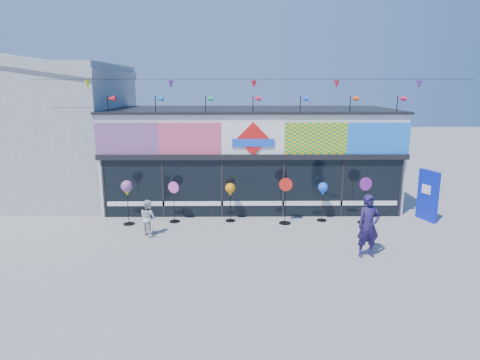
{
  "coord_description": "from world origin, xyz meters",
  "views": [
    {
      "loc": [
        -0.66,
        -12.81,
        5.11
      ],
      "look_at": [
        -0.51,
        2.0,
        1.8
      ],
      "focal_mm": 32.0,
      "sensor_mm": 36.0,
      "label": 1
    }
  ],
  "objects_px": {
    "spinner_1": "(174,201)",
    "adult_man": "(369,226)",
    "spinner_0": "(127,189)",
    "spinner_3": "(285,200)",
    "child": "(148,218)",
    "blue_sign": "(428,195)",
    "spinner_5": "(365,199)",
    "spinner_4": "(323,190)",
    "spinner_2": "(230,191)"
  },
  "relations": [
    {
      "from": "spinner_4",
      "to": "spinner_5",
      "type": "height_order",
      "value": "spinner_5"
    },
    {
      "from": "child",
      "to": "spinner_0",
      "type": "bearing_deg",
      "value": -4.97
    },
    {
      "from": "spinner_0",
      "to": "spinner_1",
      "type": "distance_m",
      "value": 1.77
    },
    {
      "from": "spinner_0",
      "to": "spinner_2",
      "type": "bearing_deg",
      "value": 5.39
    },
    {
      "from": "spinner_5",
      "to": "child",
      "type": "bearing_deg",
      "value": -170.84
    },
    {
      "from": "spinner_4",
      "to": "child",
      "type": "relative_size",
      "value": 1.19
    },
    {
      "from": "spinner_1",
      "to": "spinner_5",
      "type": "relative_size",
      "value": 0.89
    },
    {
      "from": "spinner_2",
      "to": "spinner_3",
      "type": "xyz_separation_m",
      "value": [
        2.06,
        -0.32,
        -0.27
      ]
    },
    {
      "from": "spinner_4",
      "to": "spinner_2",
      "type": "bearing_deg",
      "value": -179.78
    },
    {
      "from": "blue_sign",
      "to": "spinner_0",
      "type": "bearing_deg",
      "value": 163.55
    },
    {
      "from": "spinner_0",
      "to": "adult_man",
      "type": "height_order",
      "value": "adult_man"
    },
    {
      "from": "blue_sign",
      "to": "spinner_5",
      "type": "bearing_deg",
      "value": 169.14
    },
    {
      "from": "spinner_4",
      "to": "adult_man",
      "type": "relative_size",
      "value": 0.78
    },
    {
      "from": "spinner_1",
      "to": "adult_man",
      "type": "distance_m",
      "value": 7.18
    },
    {
      "from": "spinner_4",
      "to": "child",
      "type": "distance_m",
      "value": 6.53
    },
    {
      "from": "blue_sign",
      "to": "spinner_5",
      "type": "relative_size",
      "value": 1.11
    },
    {
      "from": "spinner_1",
      "to": "adult_man",
      "type": "relative_size",
      "value": 0.81
    },
    {
      "from": "spinner_1",
      "to": "spinner_2",
      "type": "distance_m",
      "value": 2.16
    },
    {
      "from": "spinner_3",
      "to": "adult_man",
      "type": "xyz_separation_m",
      "value": [
        2.14,
        -3.16,
        0.04
      ]
    },
    {
      "from": "spinner_2",
      "to": "spinner_4",
      "type": "height_order",
      "value": "spinner_4"
    },
    {
      "from": "child",
      "to": "blue_sign",
      "type": "bearing_deg",
      "value": -125.95
    },
    {
      "from": "spinner_3",
      "to": "adult_man",
      "type": "distance_m",
      "value": 3.82
    },
    {
      "from": "spinner_2",
      "to": "spinner_1",
      "type": "bearing_deg",
      "value": -177.95
    },
    {
      "from": "blue_sign",
      "to": "spinner_3",
      "type": "bearing_deg",
      "value": 165.4
    },
    {
      "from": "spinner_4",
      "to": "child",
      "type": "xyz_separation_m",
      "value": [
        -6.32,
        -1.56,
        -0.58
      ]
    },
    {
      "from": "spinner_5",
      "to": "spinner_3",
      "type": "bearing_deg",
      "value": -179.23
    },
    {
      "from": "child",
      "to": "spinner_4",
      "type": "bearing_deg",
      "value": -120.89
    },
    {
      "from": "spinner_0",
      "to": "adult_man",
      "type": "relative_size",
      "value": 0.87
    },
    {
      "from": "spinner_0",
      "to": "spinner_2",
      "type": "relative_size",
      "value": 1.13
    },
    {
      "from": "spinner_0",
      "to": "spinner_4",
      "type": "xyz_separation_m",
      "value": [
        7.31,
        0.37,
        -0.14
      ]
    },
    {
      "from": "blue_sign",
      "to": "child",
      "type": "relative_size",
      "value": 1.54
    },
    {
      "from": "spinner_2",
      "to": "blue_sign",
      "type": "bearing_deg",
      "value": 0.45
    },
    {
      "from": "spinner_5",
      "to": "adult_man",
      "type": "bearing_deg",
      "value": -104.63
    },
    {
      "from": "spinner_1",
      "to": "spinner_5",
      "type": "distance_m",
      "value": 7.16
    },
    {
      "from": "spinner_5",
      "to": "child",
      "type": "height_order",
      "value": "spinner_5"
    },
    {
      "from": "spinner_2",
      "to": "child",
      "type": "distance_m",
      "value": 3.25
    },
    {
      "from": "spinner_1",
      "to": "spinner_0",
      "type": "bearing_deg",
      "value": -170.41
    },
    {
      "from": "spinner_1",
      "to": "spinner_2",
      "type": "xyz_separation_m",
      "value": [
        2.12,
        0.08,
        0.36
      ]
    },
    {
      "from": "spinner_1",
      "to": "spinner_2",
      "type": "height_order",
      "value": "spinner_1"
    },
    {
      "from": "blue_sign",
      "to": "spinner_0",
      "type": "relative_size",
      "value": 1.16
    },
    {
      "from": "blue_sign",
      "to": "spinner_0",
      "type": "distance_m",
      "value": 11.36
    },
    {
      "from": "spinner_0",
      "to": "spinner_1",
      "type": "height_order",
      "value": "spinner_0"
    },
    {
      "from": "spinner_0",
      "to": "spinner_3",
      "type": "distance_m",
      "value": 5.87
    },
    {
      "from": "spinner_2",
      "to": "adult_man",
      "type": "height_order",
      "value": "adult_man"
    },
    {
      "from": "spinner_1",
      "to": "spinner_3",
      "type": "relative_size",
      "value": 0.9
    },
    {
      "from": "blue_sign",
      "to": "adult_man",
      "type": "height_order",
      "value": "blue_sign"
    },
    {
      "from": "spinner_4",
      "to": "blue_sign",
      "type": "bearing_deg",
      "value": 0.65
    },
    {
      "from": "adult_man",
      "to": "child",
      "type": "height_order",
      "value": "adult_man"
    },
    {
      "from": "spinner_4",
      "to": "spinner_5",
      "type": "distance_m",
      "value": 1.58
    },
    {
      "from": "spinner_3",
      "to": "child",
      "type": "relative_size",
      "value": 1.38
    }
  ]
}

